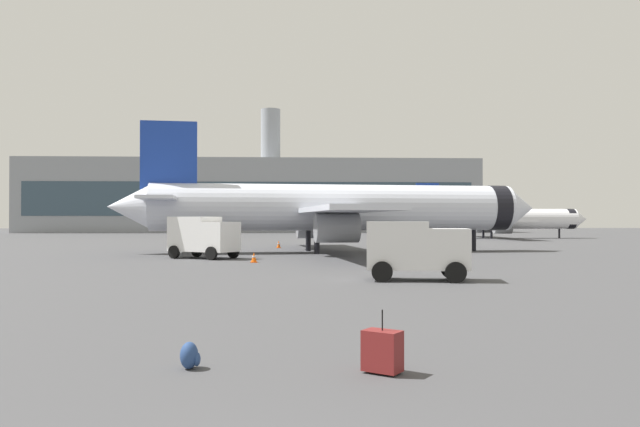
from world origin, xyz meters
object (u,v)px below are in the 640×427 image
Objects in this scene: airplane_at_gate at (334,208)px; safety_cone_mid at (254,257)px; airplane_taxiing at (496,219)px; cargo_van at (416,247)px; rolling_suitcase at (382,351)px; service_truck at (203,235)px; traveller_backpack at (190,356)px; safety_cone_near at (279,244)px.

safety_cone_mid is (-5.81, -11.96, -3.34)m from airplane_at_gate.
airplane_taxiing reaches higher than cargo_van.
cargo_van reaches higher than rolling_suitcase.
airplane_at_gate reaches higher than airplane_taxiing.
traveller_backpack is (4.33, -31.74, -1.37)m from service_truck.
traveller_backpack is at bearing -82.23° from service_truck.
cargo_van is 17.36m from traveller_backpack.
airplane_taxiing is at bearing 43.65° from safety_cone_near.
safety_cone_mid is (-1.12, -20.20, -0.03)m from safety_cone_near.
airplane_taxiing is 57.08× the size of traveller_backpack.
rolling_suitcase is at bearing -76.55° from service_truck.
airplane_taxiing is 5.25× the size of service_truck.
service_truck is at bearing 125.91° from cargo_van.
rolling_suitcase is at bearing -82.01° from safety_cone_mid.
cargo_van is 32.64m from safety_cone_near.
airplane_at_gate reaches higher than safety_cone_near.
traveller_backpack is (-5.27, -39.40, -3.42)m from airplane_at_gate.
airplane_taxiing reaches higher than rolling_suitcase.
airplane_at_gate is 23.88m from cargo_van.
cargo_van is at bearing -78.15° from safety_cone_near.
safety_cone_near is at bearing 89.31° from traveller_backpack.
service_truck is at bearing -141.41° from airplane_at_gate.
service_truck is at bearing 131.34° from safety_cone_mid.
airplane_at_gate is 7.68× the size of cargo_van.
service_truck is 7.33× the size of safety_cone_near.
safety_cone_near reaches higher than traveller_backpack.
safety_cone_near reaches higher than safety_cone_mid.
rolling_suitcase is (-3.90, -16.19, -1.06)m from cargo_van.
airplane_at_gate is 13.71m from safety_cone_mid.
cargo_van is 14.14m from safety_cone_mid.
safety_cone_mid reaches higher than traveller_backpack.
airplane_at_gate is at bearing 38.59° from service_truck.
traveller_backpack is (0.55, -27.44, -0.09)m from safety_cone_mid.
safety_cone_near is (4.91, 15.90, -1.26)m from service_truck.
airplane_taxiing is at bearing 57.09° from safety_cone_mid.
airplane_at_gate reaches higher than service_truck.
airplane_taxiing reaches higher than safety_cone_mid.
service_truck is at bearing -107.16° from safety_cone_near.
cargo_van is 4.23× the size of rolling_suitcase.
safety_cone_near is at bearing 72.84° from service_truck.
airplane_at_gate is 12.45m from service_truck.
rolling_suitcase is (7.71, -32.22, -1.22)m from service_truck.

